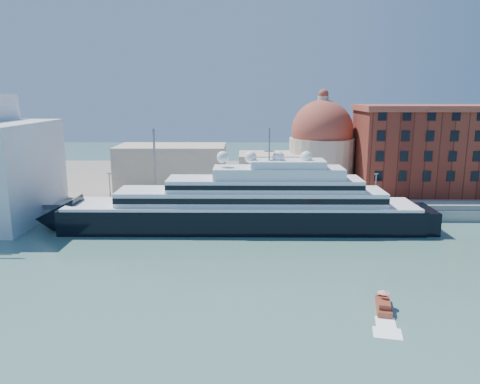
{
  "coord_description": "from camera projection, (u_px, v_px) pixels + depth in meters",
  "views": [
    {
      "loc": [
        0.36,
        -72.35,
        28.37
      ],
      "look_at": [
        -0.43,
        18.0,
        9.16
      ],
      "focal_mm": 35.0,
      "sensor_mm": 36.0,
      "label": 1
    }
  ],
  "objects": [
    {
      "name": "ground",
      "position": [
        242.0,
        269.0,
        76.67
      ],
      "size": [
        400.0,
        400.0,
        0.0
      ],
      "primitive_type": "plane",
      "color": "#375F56",
      "rests_on": "ground"
    },
    {
      "name": "quay",
      "position": [
        242.0,
        211.0,
        109.67
      ],
      "size": [
        180.0,
        10.0,
        2.5
      ],
      "primitive_type": "cube",
      "color": "gray",
      "rests_on": "ground"
    },
    {
      "name": "land",
      "position": [
        243.0,
        180.0,
        149.82
      ],
      "size": [
        260.0,
        72.0,
        2.0
      ],
      "primitive_type": "cube",
      "color": "slate",
      "rests_on": "ground"
    },
    {
      "name": "quay_fence",
      "position": [
        242.0,
        208.0,
        104.88
      ],
      "size": [
        180.0,
        0.1,
        1.2
      ],
      "primitive_type": "cube",
      "color": "slate",
      "rests_on": "quay"
    },
    {
      "name": "superyacht",
      "position": [
        230.0,
        209.0,
        98.28
      ],
      "size": [
        83.85,
        11.62,
        25.06
      ],
      "color": "black",
      "rests_on": "ground"
    },
    {
      "name": "water_taxi",
      "position": [
        384.0,
        305.0,
        62.26
      ],
      "size": [
        2.99,
        5.89,
        2.67
      ],
      "rotation": [
        0.0,
        0.0,
        -0.21
      ],
      "color": "maroon",
      "rests_on": "ground"
    },
    {
      "name": "warehouse",
      "position": [
        438.0,
        149.0,
        124.22
      ],
      "size": [
        43.0,
        19.0,
        23.25
      ],
      "color": "maroon",
      "rests_on": "land"
    },
    {
      "name": "church",
      "position": [
        266.0,
        156.0,
        130.8
      ],
      "size": [
        66.0,
        18.0,
        25.5
      ],
      "color": "beige",
      "rests_on": "land"
    },
    {
      "name": "lamp_posts",
      "position": [
        187.0,
        176.0,
        106.29
      ],
      "size": [
        120.8,
        2.4,
        18.0
      ],
      "color": "slate",
      "rests_on": "quay"
    }
  ]
}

